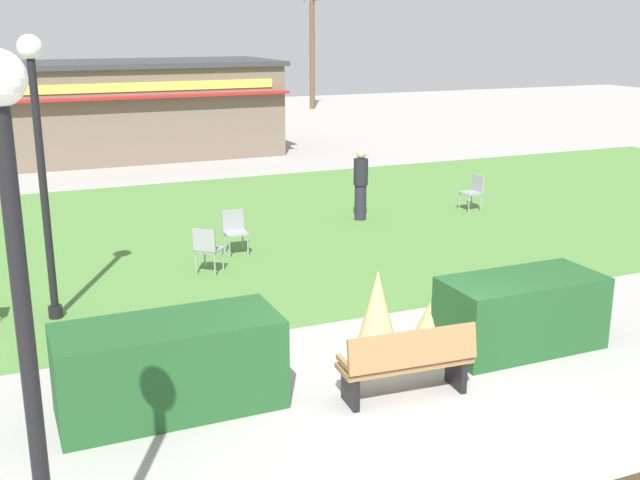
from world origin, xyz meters
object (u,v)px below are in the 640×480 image
(lamppost_mid, at_px, (39,146))
(cafe_chair_center, at_px, (474,189))
(cafe_chair_north, at_px, (235,228))
(person_strolling, at_px, (361,184))
(trash_bin, at_px, (541,312))
(food_kiosk, at_px, (135,108))
(cafe_chair_east, at_px, (207,247))
(park_bench, at_px, (407,363))
(lamppost_near, at_px, (22,302))
(parked_car_center_slot, at_px, (81,115))
(tree_left_bg, at_px, (312,52))

(lamppost_mid, bearing_deg, cafe_chair_center, 19.29)
(cafe_chair_north, bearing_deg, person_strolling, 23.01)
(trash_bin, xyz_separation_m, cafe_chair_north, (-2.74, 6.18, 0.06))
(lamppost_mid, relative_size, food_kiosk, 0.44)
(cafe_chair_center, relative_size, cafe_chair_north, 1.00)
(cafe_chair_east, bearing_deg, cafe_chair_north, 51.39)
(park_bench, distance_m, cafe_chair_north, 6.96)
(lamppost_near, xyz_separation_m, person_strolling, (7.92, 10.94, -1.88))
(cafe_chair_north, bearing_deg, cafe_chair_center, 10.98)
(trash_bin, bearing_deg, cafe_chair_center, 62.42)
(cafe_chair_center, distance_m, parked_car_center_slot, 21.19)
(food_kiosk, distance_m, person_strolling, 12.13)
(park_bench, relative_size, cafe_chair_center, 1.95)
(park_bench, relative_size, lamppost_mid, 0.40)
(food_kiosk, distance_m, parked_car_center_slot, 8.13)
(lamppost_near, relative_size, trash_bin, 4.66)
(cafe_chair_north, xyz_separation_m, tree_left_bg, (12.30, 25.24, 2.51))
(lamppost_mid, distance_m, cafe_chair_east, 3.80)
(cafe_chair_north, bearing_deg, park_bench, -89.48)
(cafe_chair_center, bearing_deg, food_kiosk, 117.19)
(food_kiosk, relative_size, person_strolling, 5.85)
(lamppost_mid, bearing_deg, cafe_chair_east, 23.55)
(trash_bin, height_order, tree_left_bg, tree_left_bg)
(lamppost_near, height_order, tree_left_bg, tree_left_bg)
(parked_car_center_slot, height_order, tree_left_bg, tree_left_bg)
(lamppost_mid, distance_m, person_strolling, 8.47)
(person_strolling, bearing_deg, cafe_chair_east, -125.36)
(food_kiosk, bearing_deg, cafe_chair_north, -92.16)
(cafe_chair_center, bearing_deg, cafe_chair_north, -169.02)
(parked_car_center_slot, distance_m, tree_left_bg, 13.60)
(trash_bin, relative_size, food_kiosk, 0.10)
(lamppost_near, distance_m, cafe_chair_east, 9.27)
(lamppost_mid, xyz_separation_m, food_kiosk, (4.21, 15.56, -1.09))
(park_bench, xyz_separation_m, cafe_chair_north, (-0.06, 6.96, 0.05))
(cafe_chair_east, height_order, parked_car_center_slot, parked_car_center_slot)
(park_bench, bearing_deg, person_strolling, 67.41)
(lamppost_near, xyz_separation_m, cafe_chair_center, (10.96, 10.70, -2.22))
(park_bench, height_order, cafe_chair_east, park_bench)
(lamppost_mid, relative_size, trash_bin, 4.66)
(lamppost_mid, height_order, parked_car_center_slot, lamppost_mid)
(cafe_chair_east, bearing_deg, park_bench, -80.89)
(cafe_chair_east, relative_size, cafe_chair_north, 1.00)
(lamppost_near, height_order, cafe_chair_north, lamppost_near)
(park_bench, distance_m, parked_car_center_slot, 28.21)
(trash_bin, distance_m, cafe_chair_north, 6.76)
(cafe_chair_east, distance_m, person_strolling, 5.19)
(lamppost_mid, bearing_deg, cafe_chair_north, 32.16)
(park_bench, distance_m, person_strolling, 9.20)
(trash_bin, bearing_deg, food_kiosk, 96.58)
(trash_bin, bearing_deg, person_strolling, 83.65)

